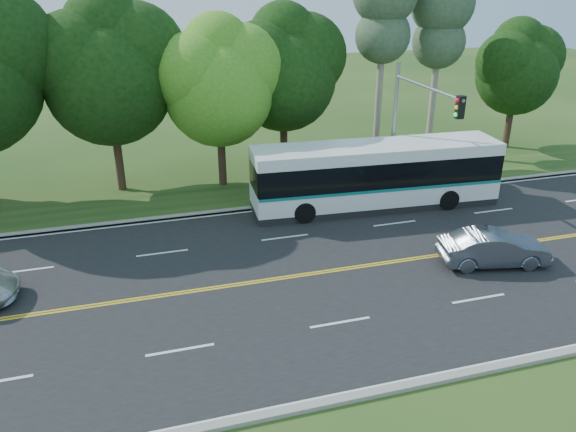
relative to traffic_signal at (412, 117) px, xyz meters
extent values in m
plane|color=#224316|center=(-6.49, -5.40, -4.67)|extent=(120.00, 120.00, 0.00)
cube|color=black|center=(-6.49, -5.40, -4.66)|extent=(60.00, 14.00, 0.02)
cube|color=gray|center=(-6.49, 1.75, -4.60)|extent=(60.00, 0.30, 0.15)
cube|color=gray|center=(-6.49, -12.55, -4.60)|extent=(60.00, 0.30, 0.15)
cube|color=#224316|center=(-6.49, 3.60, -4.62)|extent=(60.00, 4.00, 0.10)
cube|color=gold|center=(-6.49, -5.48, -4.65)|extent=(57.00, 0.10, 0.00)
cube|color=gold|center=(-6.49, -5.32, -4.65)|extent=(57.00, 0.10, 0.00)
cube|color=silver|center=(-12.49, -8.90, -4.65)|extent=(2.20, 0.12, 0.00)
cube|color=silver|center=(-6.99, -8.90, -4.65)|extent=(2.20, 0.12, 0.00)
cube|color=silver|center=(-1.49, -8.90, -4.65)|extent=(2.20, 0.12, 0.00)
cube|color=silver|center=(-17.99, -1.90, -4.65)|extent=(2.20, 0.12, 0.00)
cube|color=silver|center=(-12.49, -1.90, -4.65)|extent=(2.20, 0.12, 0.00)
cube|color=silver|center=(-6.99, -1.90, -4.65)|extent=(2.20, 0.12, 0.00)
cube|color=silver|center=(-1.49, -1.90, -4.65)|extent=(2.20, 0.12, 0.00)
cube|color=silver|center=(4.01, -1.90, -4.65)|extent=(2.20, 0.12, 0.00)
cube|color=silver|center=(-6.49, 1.45, -4.65)|extent=(57.00, 0.12, 0.00)
cube|color=silver|center=(-6.49, -12.25, -4.65)|extent=(57.00, 0.12, 0.00)
cylinder|color=black|center=(-13.99, 6.60, -2.87)|extent=(0.44, 0.44, 3.60)
sphere|color=black|center=(-13.99, 6.60, 1.24)|extent=(6.60, 6.60, 6.60)
sphere|color=black|center=(-12.51, 6.90, 2.56)|extent=(5.28, 5.28, 5.28)
sphere|color=black|center=(-15.31, 6.40, 2.39)|extent=(4.95, 4.95, 4.95)
sphere|color=black|center=(-13.89, 7.00, 3.71)|extent=(4.29, 4.29, 4.29)
cylinder|color=black|center=(-8.49, 5.60, -3.05)|extent=(0.44, 0.44, 3.24)
sphere|color=#3F841B|center=(-8.49, 5.60, 0.60)|extent=(5.80, 5.80, 5.80)
sphere|color=#3F841B|center=(-7.19, 5.90, 1.76)|extent=(4.64, 4.64, 4.64)
sphere|color=#3F841B|center=(-9.65, 5.40, 1.61)|extent=(4.35, 4.35, 4.35)
sphere|color=#3F841B|center=(-8.39, 6.00, 2.77)|extent=(3.77, 3.77, 3.77)
cylinder|color=black|center=(-4.49, 7.10, -2.96)|extent=(0.44, 0.44, 3.42)
sphere|color=black|center=(-4.49, 7.10, 0.85)|extent=(6.00, 6.00, 6.00)
sphere|color=black|center=(-3.14, 7.40, 2.05)|extent=(4.80, 4.80, 4.80)
sphere|color=black|center=(-5.69, 6.90, 1.90)|extent=(4.50, 4.50, 4.50)
sphere|color=black|center=(-4.39, 7.50, 3.10)|extent=(3.90, 3.90, 3.90)
cylinder|color=gray|center=(1.51, 7.10, 0.23)|extent=(0.40, 0.40, 9.80)
sphere|color=#324D30|center=(1.51, 7.10, 3.03)|extent=(3.23, 3.23, 3.23)
cylinder|color=gray|center=(5.51, 7.60, -0.12)|extent=(0.40, 0.40, 9.10)
sphere|color=#324D30|center=(5.51, 7.60, 2.48)|extent=(3.23, 3.23, 3.23)
sphere|color=#324D30|center=(5.51, 7.60, 4.69)|extent=(3.80, 3.80, 3.80)
cylinder|color=black|center=(11.51, 7.60, -3.14)|extent=(0.44, 0.44, 3.06)
sphere|color=black|center=(11.51, 7.60, 0.21)|extent=(5.20, 5.20, 5.20)
sphere|color=black|center=(12.68, 7.90, 1.25)|extent=(4.16, 4.16, 4.16)
sphere|color=black|center=(10.47, 7.40, 1.12)|extent=(3.90, 3.90, 3.90)
sphere|color=black|center=(11.61, 8.00, 2.16)|extent=(3.38, 3.38, 3.38)
sphere|color=maroon|center=(-3.49, 2.80, -3.92)|extent=(1.50, 1.50, 1.50)
sphere|color=maroon|center=(-2.49, 2.80, -3.92)|extent=(1.50, 1.50, 1.50)
sphere|color=maroon|center=(-1.49, 2.80, -3.92)|extent=(1.50, 1.50, 1.50)
sphere|color=maroon|center=(-0.49, 2.80, -3.92)|extent=(1.50, 1.50, 1.50)
sphere|color=maroon|center=(0.51, 2.80, -3.92)|extent=(1.50, 1.50, 1.50)
sphere|color=maroon|center=(1.51, 2.80, -3.92)|extent=(1.50, 1.50, 1.50)
sphere|color=maroon|center=(2.51, 2.80, -3.92)|extent=(1.50, 1.50, 1.50)
sphere|color=maroon|center=(3.51, 2.80, -3.92)|extent=(1.50, 1.50, 1.50)
sphere|color=maroon|center=(4.51, 2.80, -3.92)|extent=(1.50, 1.50, 1.50)
cube|color=brown|center=(3.51, 2.00, -4.47)|extent=(3.50, 1.40, 0.40)
cylinder|color=gray|center=(0.01, 1.90, -1.17)|extent=(0.20, 0.20, 7.00)
cylinder|color=gray|center=(0.01, -1.10, 1.63)|extent=(0.14, 6.00, 0.14)
cube|color=black|center=(0.01, -3.90, 1.33)|extent=(0.32, 0.28, 0.95)
sphere|color=red|center=(-0.16, -3.90, 1.63)|extent=(0.18, 0.18, 0.18)
sphere|color=yellow|center=(-0.16, -3.90, 1.33)|extent=(0.18, 0.18, 0.18)
sphere|color=#19D833|center=(-0.16, -3.90, 1.03)|extent=(0.18, 0.18, 0.18)
cube|color=white|center=(-1.55, 0.40, -3.77)|extent=(12.67, 3.44, 1.04)
cube|color=black|center=(-1.55, 0.40, -2.60)|extent=(12.61, 3.48, 1.29)
cube|color=white|center=(-1.55, 0.40, -1.66)|extent=(12.67, 3.44, 0.58)
cube|color=#0C6F6C|center=(-1.55, 0.40, -3.31)|extent=(12.61, 3.49, 0.15)
cube|color=black|center=(-7.77, 0.79, -2.51)|extent=(0.21, 2.45, 1.78)
cube|color=#19E54C|center=(-7.76, 0.79, -1.50)|extent=(0.15, 1.60, 0.23)
cube|color=black|center=(-1.55, 0.40, -4.47)|extent=(12.67, 3.34, 0.37)
cylinder|color=black|center=(-5.63, -0.60, -4.13)|extent=(1.06, 0.36, 1.04)
cylinder|color=black|center=(-5.47, 1.89, -4.13)|extent=(1.06, 0.36, 1.04)
cylinder|color=black|center=(1.87, -1.07, -4.13)|extent=(1.06, 0.36, 1.04)
cylinder|color=black|center=(2.03, 1.42, -4.13)|extent=(1.06, 0.36, 1.04)
imported|color=slate|center=(0.57, -6.72, -3.92)|extent=(4.65, 2.40, 1.46)
camera|label=1|loc=(-13.28, -24.05, 6.59)|focal=35.00mm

